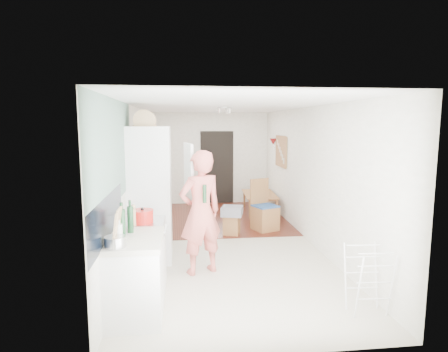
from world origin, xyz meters
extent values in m
cube|color=beige|center=(0.00, 0.00, 0.00)|extent=(3.20, 7.00, 0.01)
cube|color=#5E2516|center=(0.00, 1.85, 0.01)|extent=(3.20, 3.30, 0.01)
cube|color=gray|center=(-1.59, -2.00, 1.85)|extent=(0.02, 3.00, 1.30)
cube|color=black|center=(-1.59, -2.55, 1.15)|extent=(0.02, 1.90, 0.50)
cube|color=black|center=(0.20, 3.48, 1.00)|extent=(0.90, 0.04, 2.00)
cube|color=white|center=(-1.30, -2.55, 0.43)|extent=(0.60, 0.90, 0.86)
cube|color=beige|center=(-1.30, -2.55, 0.89)|extent=(0.62, 0.92, 0.06)
cube|color=white|center=(-1.30, -1.80, 0.44)|extent=(0.60, 0.60, 0.88)
cube|color=silver|center=(-1.30, -1.80, 0.90)|extent=(0.60, 0.60, 0.04)
cube|color=white|center=(-1.27, -0.78, 1.07)|extent=(0.66, 0.66, 2.15)
cube|color=white|center=(-0.66, -1.08, 1.55)|extent=(0.14, 0.56, 0.70)
cube|color=white|center=(-0.96, -0.78, 1.55)|extent=(0.02, 0.52, 0.66)
cube|color=tan|center=(1.58, 1.90, 1.55)|extent=(0.03, 0.90, 0.70)
cube|color=#925B32|center=(1.57, 1.90, 1.55)|extent=(0.00, 0.94, 0.74)
cone|color=maroon|center=(1.54, 2.55, 1.75)|extent=(0.18, 0.18, 0.16)
imported|color=#DF6A5F|center=(-0.50, -1.39, 1.07)|extent=(0.92, 0.78, 2.15)
imported|color=#925B32|center=(1.17, 2.23, 0.20)|extent=(0.72, 1.20, 0.41)
cube|color=gray|center=(0.21, 0.45, 0.48)|extent=(0.49, 0.49, 0.18)
cylinder|color=red|center=(-1.28, -1.91, 1.00)|extent=(0.29, 0.29, 0.17)
cylinder|color=silver|center=(-1.45, -2.87, 0.98)|extent=(0.26, 0.26, 0.11)
cylinder|color=#1A4022|center=(-0.45, -1.57, 1.22)|extent=(0.05, 0.05, 0.25)
cylinder|color=#1A4022|center=(-1.43, -2.57, 1.08)|extent=(0.10, 0.10, 0.33)
cylinder|color=#1A4022|center=(-1.37, -2.35, 1.08)|extent=(0.08, 0.08, 0.31)
cylinder|color=silver|center=(-1.44, -2.74, 1.02)|extent=(0.10, 0.10, 0.21)
cylinder|color=tan|center=(-1.38, -2.24, 1.02)|extent=(0.07, 0.07, 0.20)
cylinder|color=tan|center=(-1.37, -2.05, 1.03)|extent=(0.07, 0.07, 0.21)
camera|label=1|loc=(-0.76, -6.71, 2.18)|focal=30.00mm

